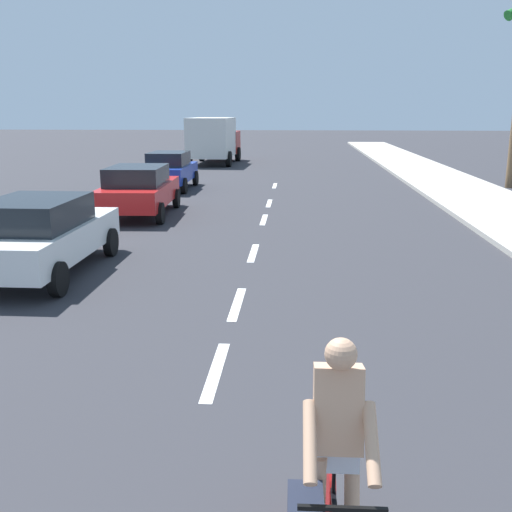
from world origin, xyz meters
name	(u,v)px	position (x,y,z in m)	size (l,w,h in m)	color
ground_plane	(265,216)	(0.00, 20.00, 0.00)	(160.00, 160.00, 0.00)	#2D2D33
sidewalk_strip	(495,207)	(7.70, 22.00, 0.07)	(3.60, 80.00, 0.14)	#B2ADA3
lane_stripe_2	(216,370)	(0.00, 8.58, 0.00)	(0.16, 1.80, 0.01)	white
lane_stripe_3	(237,304)	(0.00, 11.30, 0.00)	(0.16, 1.80, 0.01)	white
lane_stripe_4	(253,253)	(0.00, 15.07, 0.00)	(0.16, 1.80, 0.01)	white
lane_stripe_5	(264,220)	(0.00, 19.41, 0.00)	(0.16, 1.80, 0.01)	white
lane_stripe_6	(269,203)	(0.00, 22.69, 0.00)	(0.16, 1.80, 0.01)	white
lane_stripe_7	(275,186)	(0.00, 27.76, 0.00)	(0.16, 1.80, 0.01)	white
cyclist	(330,476)	(1.27, 5.18, 0.83)	(0.63, 1.71, 1.82)	black
parked_car_white	(39,233)	(-4.20, 12.99, 0.84)	(2.08, 4.51, 1.57)	white
parked_car_red	(139,189)	(-3.99, 19.90, 0.84)	(2.20, 4.50, 1.57)	red
parked_car_blue	(170,169)	(-4.35, 26.23, 0.84)	(1.86, 4.00, 1.57)	#1E389E
delivery_truck	(214,139)	(-4.19, 38.46, 1.50)	(2.86, 6.33, 2.80)	maroon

